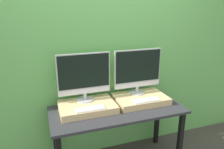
{
  "coord_description": "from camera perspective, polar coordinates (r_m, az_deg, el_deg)",
  "views": [
    {
      "loc": [
        -0.78,
        -1.74,
        1.86
      ],
      "look_at": [
        0.0,
        0.5,
        1.1
      ],
      "focal_mm": 35.0,
      "sensor_mm": 36.0,
      "label": 1
    }
  ],
  "objects": [
    {
      "name": "keyboard_right",
      "position": [
        2.5,
        8.93,
        -6.62
      ],
      "size": [
        0.31,
        0.11,
        0.01
      ],
      "color": "silver",
      "rests_on": "wooden_riser_right"
    },
    {
      "name": "workbench",
      "position": [
        2.51,
        1.41,
        -10.81
      ],
      "size": [
        1.49,
        0.64,
        0.76
      ],
      "color": "#2D2D33",
      "rests_on": "ground_plane"
    },
    {
      "name": "wooden_riser_right",
      "position": [
        2.64,
        7.43,
        -6.33
      ],
      "size": [
        0.61,
        0.42,
        0.08
      ],
      "color": "#D6B77F",
      "rests_on": "workbench"
    },
    {
      "name": "wooden_riser_left",
      "position": [
        2.44,
        -6.48,
        -8.38
      ],
      "size": [
        0.61,
        0.42,
        0.08
      ],
      "color": "#D6B77F",
      "rests_on": "workbench"
    },
    {
      "name": "monitor_left",
      "position": [
        2.41,
        -7.28,
        -0.32
      ],
      "size": [
        0.59,
        0.19,
        0.54
      ],
      "color": "#B2B2B7",
      "rests_on": "wooden_riser_left"
    },
    {
      "name": "monitor_right",
      "position": [
        2.61,
        6.74,
        1.12
      ],
      "size": [
        0.59,
        0.19,
        0.54
      ],
      "color": "#B2B2B7",
      "rests_on": "wooden_riser_right"
    },
    {
      "name": "wall_back",
      "position": [
        2.63,
        -1.48,
        5.36
      ],
      "size": [
        8.0,
        0.04,
        2.6
      ],
      "color": "#66B75B",
      "rests_on": "ground_plane"
    },
    {
      "name": "keyboard_left",
      "position": [
        2.29,
        -5.7,
        -8.86
      ],
      "size": [
        0.31,
        0.11,
        0.01
      ],
      "color": "silver",
      "rests_on": "wooden_riser_left"
    }
  ]
}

